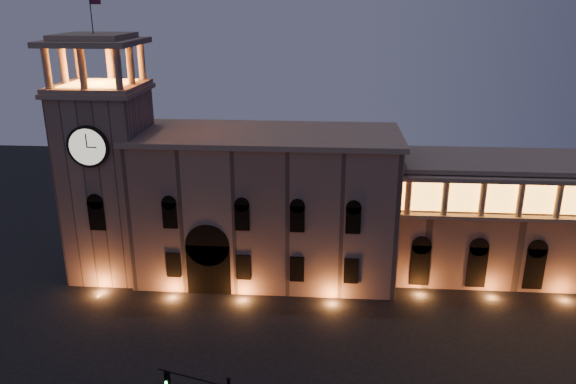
# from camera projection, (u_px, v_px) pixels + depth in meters

# --- Properties ---
(government_building) EXTENTS (30.80, 12.80, 17.60)m
(government_building) POSITION_uv_depth(u_px,v_px,m) (266.00, 205.00, 66.58)
(government_building) COLOR #896959
(government_building) RESTS_ON ground
(clock_tower) EXTENTS (9.80, 9.80, 32.40)m
(clock_tower) POSITION_uv_depth(u_px,v_px,m) (109.00, 174.00, 65.75)
(clock_tower) COLOR #896959
(clock_tower) RESTS_ON ground
(colonnade_wing) EXTENTS (40.60, 11.50, 14.50)m
(colonnade_wing) POSITION_uv_depth(u_px,v_px,m) (553.00, 218.00, 66.53)
(colonnade_wing) COLOR #836454
(colonnade_wing) RESTS_ON ground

